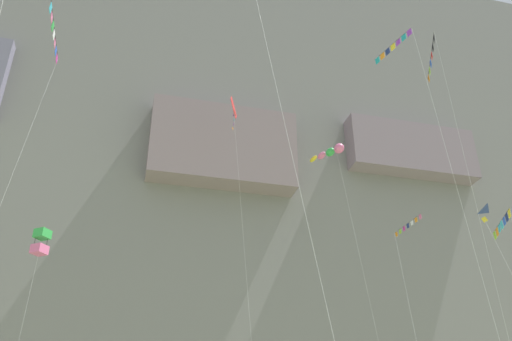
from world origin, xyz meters
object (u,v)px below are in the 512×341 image
(kite_banner_high_center, at_px, (435,73))
(kite_delta_far_left, at_px, (484,230))
(kite_box_low_right, at_px, (41,242))
(kite_windsock_mid_left, at_px, (331,152))
(kite_banner_mid_right, at_px, (51,43))
(kite_banner_upper_right, at_px, (410,244))
(kite_diamond_front_field, at_px, (234,114))
(kite_banner_high_left, at_px, (505,236))
(kite_banner_low_center, at_px, (400,65))

(kite_banner_high_center, relative_size, kite_delta_far_left, 2.19)
(kite_box_low_right, height_order, kite_windsock_mid_left, kite_windsock_mid_left)
(kite_banner_high_center, relative_size, kite_banner_mid_right, 1.01)
(kite_banner_upper_right, xyz_separation_m, kite_delta_far_left, (-2.74, -12.63, -4.03))
(kite_diamond_front_field, distance_m, kite_windsock_mid_left, 10.00)
(kite_banner_high_left, distance_m, kite_banner_upper_right, 15.77)
(kite_banner_high_center, bearing_deg, kite_delta_far_left, -117.18)
(kite_banner_upper_right, bearing_deg, kite_box_low_right, 168.77)
(kite_box_low_right, height_order, kite_delta_far_left, kite_box_low_right)
(kite_banner_mid_right, height_order, kite_banner_upper_right, kite_banner_mid_right)
(kite_banner_mid_right, bearing_deg, kite_banner_upper_right, 6.50)
(kite_banner_low_center, height_order, kite_windsock_mid_left, kite_windsock_mid_left)
(kite_banner_low_center, xyz_separation_m, kite_windsock_mid_left, (2.02, 16.87, 3.29))
(kite_banner_high_left, bearing_deg, kite_windsock_mid_left, 94.13)
(kite_banner_high_left, relative_size, kite_delta_far_left, 0.92)
(kite_banner_low_center, bearing_deg, kite_banner_high_left, -28.50)
(kite_banner_high_left, height_order, kite_delta_far_left, kite_delta_far_left)
(kite_banner_high_center, height_order, kite_banner_high_left, kite_banner_high_center)
(kite_windsock_mid_left, relative_size, kite_delta_far_left, 2.02)
(kite_banner_high_center, height_order, kite_windsock_mid_left, kite_banner_high_center)
(kite_banner_upper_right, bearing_deg, kite_banner_high_center, -91.09)
(kite_banner_high_center, relative_size, kite_banner_high_left, 2.37)
(kite_banner_low_center, xyz_separation_m, kite_banner_mid_right, (-22.98, 9.39, 4.92))
(kite_banner_high_center, distance_m, kite_box_low_right, 33.80)
(kite_diamond_front_field, bearing_deg, kite_banner_low_center, -68.37)
(kite_diamond_front_field, height_order, kite_banner_upper_right, kite_diamond_front_field)
(kite_box_low_right, distance_m, kite_banner_upper_right, 29.38)
(kite_banner_low_center, height_order, kite_banner_high_center, kite_banner_high_center)
(kite_banner_high_left, xyz_separation_m, kite_banner_upper_right, (3.13, 14.57, 5.16))
(kite_banner_mid_right, relative_size, kite_delta_far_left, 2.17)
(kite_box_low_right, xyz_separation_m, kite_banner_mid_right, (-0.66, -9.08, 12.35))
(kite_delta_far_left, bearing_deg, kite_banner_high_center, 62.82)
(kite_banner_low_center, distance_m, kite_banner_high_center, 9.38)
(kite_box_low_right, xyz_separation_m, kite_windsock_mid_left, (24.33, -1.59, 10.72))
(kite_diamond_front_field, bearing_deg, kite_box_low_right, 178.79)
(kite_banner_high_center, relative_size, kite_windsock_mid_left, 1.08)
(kite_banner_high_left, bearing_deg, kite_banner_upper_right, 77.89)
(kite_box_low_right, bearing_deg, kite_windsock_mid_left, -3.74)
(kite_box_low_right, bearing_deg, kite_banner_mid_right, -94.16)
(kite_banner_high_left, bearing_deg, kite_delta_far_left, 78.73)
(kite_delta_far_left, bearing_deg, kite_diamond_front_field, 121.27)
(kite_banner_upper_right, bearing_deg, kite_banner_mid_right, -173.50)
(kite_windsock_mid_left, height_order, kite_delta_far_left, kite_windsock_mid_left)
(kite_diamond_front_field, bearing_deg, kite_windsock_mid_left, -7.85)
(kite_banner_mid_right, bearing_deg, kite_banner_high_center, -8.19)
(kite_diamond_front_field, relative_size, kite_delta_far_left, 2.37)
(kite_box_low_right, distance_m, kite_windsock_mid_left, 26.64)
(kite_windsock_mid_left, relative_size, kite_banner_upper_right, 1.49)
(kite_diamond_front_field, height_order, kite_windsock_mid_left, kite_diamond_front_field)
(kite_banner_mid_right, distance_m, kite_delta_far_left, 32.47)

